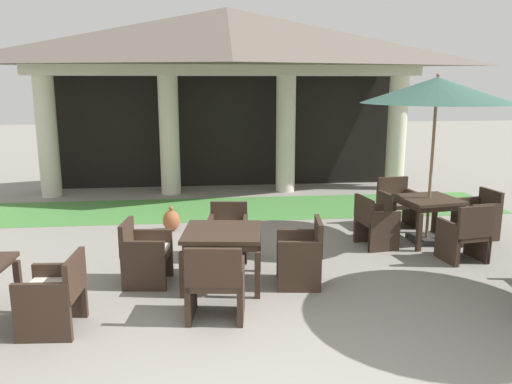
# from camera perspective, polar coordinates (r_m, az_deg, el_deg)

# --- Properties ---
(background_pavilion) EXTENTS (9.42, 2.87, 4.24)m
(background_pavilion) POSITION_cam_1_polar(r_m,az_deg,el_deg) (12.23, -3.23, 15.13)
(background_pavilion) COLOR beige
(background_pavilion) RESTS_ON ground
(lawn_strip) EXTENTS (11.22, 2.05, 0.01)m
(lawn_strip) POSITION_cam_1_polar(r_m,az_deg,el_deg) (10.80, -2.54, -1.83)
(lawn_strip) COLOR #47843D
(lawn_strip) RESTS_ON ground
(patio_table_near_foreground) EXTENTS (1.10, 1.10, 0.73)m
(patio_table_near_foreground) POSITION_cam_1_polar(r_m,az_deg,el_deg) (6.71, -3.74, -5.05)
(patio_table_near_foreground) COLOR #38281E
(patio_table_near_foreground) RESTS_ON ground
(patio_chair_near_foreground_north) EXTENTS (0.64, 0.62, 0.82)m
(patio_chair_near_foreground_north) POSITION_cam_1_polar(r_m,az_deg,el_deg) (7.76, -3.11, -4.54)
(patio_chair_near_foreground_north) COLOR #38281E
(patio_chair_near_foreground_north) RESTS_ON ground
(patio_chair_near_foreground_east) EXTENTS (0.63, 0.66, 0.88)m
(patio_chair_near_foreground_east) POSITION_cam_1_polar(r_m,az_deg,el_deg) (6.77, 5.04, -6.87)
(patio_chair_near_foreground_east) COLOR #38281E
(patio_chair_near_foreground_east) RESTS_ON ground
(patio_chair_near_foreground_south) EXTENTS (0.69, 0.63, 0.90)m
(patio_chair_near_foreground_south) POSITION_cam_1_polar(r_m,az_deg,el_deg) (5.82, -4.52, -10.04)
(patio_chair_near_foreground_south) COLOR #38281E
(patio_chair_near_foreground_south) RESTS_ON ground
(patio_chair_near_foreground_west) EXTENTS (0.64, 0.64, 0.85)m
(patio_chair_near_foreground_west) POSITION_cam_1_polar(r_m,az_deg,el_deg) (6.94, -12.23, -6.75)
(patio_chair_near_foreground_west) COLOR #38281E
(patio_chair_near_foreground_west) RESTS_ON ground
(patio_chair_mid_left_east) EXTENTS (0.62, 0.67, 0.83)m
(patio_chair_mid_left_east) POSITION_cam_1_polar(r_m,az_deg,el_deg) (5.98, -21.42, -10.50)
(patio_chair_mid_left_east) COLOR #38281E
(patio_chair_mid_left_east) RESTS_ON ground
(patio_table_mid_right) EXTENTS (1.00, 1.00, 0.75)m
(patio_table_mid_right) POSITION_cam_1_polar(r_m,az_deg,el_deg) (8.90, 18.58, -1.30)
(patio_table_mid_right) COLOR #38281E
(patio_table_mid_right) RESTS_ON ground
(patio_umbrella_mid_right) EXTENTS (2.37, 2.37, 2.74)m
(patio_umbrella_mid_right) POSITION_cam_1_polar(r_m,az_deg,el_deg) (8.68, 19.40, 10.43)
(patio_umbrella_mid_right) COLOR #2D2D2D
(patio_umbrella_mid_right) RESTS_ON ground
(patio_chair_mid_right_north) EXTENTS (0.70, 0.65, 0.88)m
(patio_chair_mid_right_north) POSITION_cam_1_polar(r_m,az_deg,el_deg) (9.75, 15.42, -1.29)
(patio_chair_mid_right_north) COLOR #38281E
(patio_chair_mid_right_north) RESTS_ON ground
(patio_chair_mid_right_west) EXTENTS (0.60, 0.68, 0.83)m
(patio_chair_mid_right_west) POSITION_cam_1_polar(r_m,az_deg,el_deg) (8.48, 13.01, -3.27)
(patio_chair_mid_right_west) COLOR #38281E
(patio_chair_mid_right_west) RESTS_ON ground
(patio_chair_mid_right_south) EXTENTS (0.66, 0.62, 0.88)m
(patio_chair_mid_right_south) POSITION_cam_1_polar(r_m,az_deg,el_deg) (8.20, 22.15, -4.46)
(patio_chair_mid_right_south) COLOR #38281E
(patio_chair_mid_right_south) RESTS_ON ground
(patio_chair_mid_right_east) EXTENTS (0.66, 0.65, 0.82)m
(patio_chair_mid_right_east) POSITION_cam_1_polar(r_m,az_deg,el_deg) (9.51, 23.34, -2.32)
(patio_chair_mid_right_east) COLOR #38281E
(patio_chair_mid_right_east) RESTS_ON ground
(terracotta_urn) EXTENTS (0.30, 0.30, 0.45)m
(terracotta_urn) POSITION_cam_1_polar(r_m,az_deg,el_deg) (9.30, -9.36, -3.13)
(terracotta_urn) COLOR #9E5633
(terracotta_urn) RESTS_ON ground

